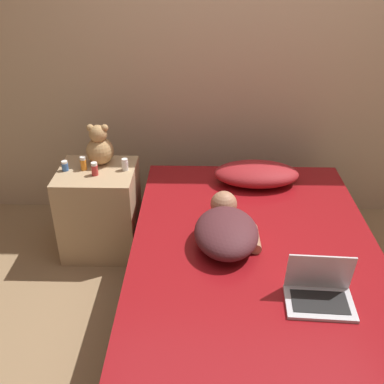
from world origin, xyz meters
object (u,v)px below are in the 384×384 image
(bottle_red, at_px, (95,169))
(teddy_bear, at_px, (99,147))
(bottle_blue, at_px, (65,166))
(pillow, at_px, (256,174))
(bottle_orange, at_px, (83,163))
(person_lying, at_px, (227,229))
(bottle_white, at_px, (125,165))
(laptop, at_px, (319,291))

(bottle_red, bearing_deg, teddy_bear, 88.25)
(bottle_red, relative_size, bottle_blue, 1.31)
(teddy_bear, xyz_separation_m, bottle_blue, (-0.21, -0.11, -0.09))
(pillow, bearing_deg, teddy_bear, 176.74)
(teddy_bear, bearing_deg, bottle_orange, -134.53)
(pillow, bearing_deg, bottle_blue, -177.70)
(person_lying, height_order, bottle_white, bottle_white)
(bottle_blue, bearing_deg, laptop, -36.48)
(pillow, xyz_separation_m, teddy_bear, (-1.04, 0.06, 0.16))
(laptop, height_order, bottle_red, laptop)
(bottle_white, relative_size, bottle_orange, 0.86)
(bottle_red, height_order, bottle_blue, bottle_red)
(bottle_red, xyz_separation_m, bottle_orange, (-0.09, 0.07, 0.00))
(laptop, xyz_separation_m, bottle_blue, (-1.43, 1.06, 0.09))
(pillow, relative_size, bottle_blue, 8.35)
(bottle_blue, xyz_separation_m, bottle_orange, (0.12, 0.01, 0.01))
(teddy_bear, height_order, bottle_white, teddy_bear)
(pillow, height_order, bottle_orange, bottle_orange)
(pillow, height_order, teddy_bear, teddy_bear)
(laptop, relative_size, bottle_white, 3.94)
(bottle_orange, bearing_deg, teddy_bear, 45.47)
(bottle_red, height_order, bottle_orange, bottle_orange)
(bottle_blue, distance_m, bottle_white, 0.39)
(teddy_bear, distance_m, bottle_red, 0.19)
(laptop, bearing_deg, bottle_orange, 143.88)
(person_lying, distance_m, bottle_orange, 1.11)
(person_lying, height_order, laptop, laptop)
(pillow, height_order, bottle_red, bottle_red)
(teddy_bear, relative_size, bottle_red, 3.19)
(teddy_bear, bearing_deg, laptop, -43.81)
(bottle_red, xyz_separation_m, bottle_white, (0.18, 0.07, -0.00))
(bottle_blue, relative_size, bottle_orange, 0.72)
(teddy_bear, height_order, bottle_blue, teddy_bear)
(person_lying, relative_size, laptop, 1.91)
(laptop, xyz_separation_m, teddy_bear, (-1.22, 1.17, 0.17))
(teddy_bear, bearing_deg, bottle_white, -27.76)
(person_lying, xyz_separation_m, laptop, (0.40, -0.44, -0.03))
(pillow, bearing_deg, laptop, -81.06)
(bottle_red, bearing_deg, bottle_orange, 140.98)
(person_lying, bearing_deg, pillow, 70.80)
(teddy_bear, distance_m, bottle_blue, 0.26)
(bottle_red, distance_m, bottle_blue, 0.22)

